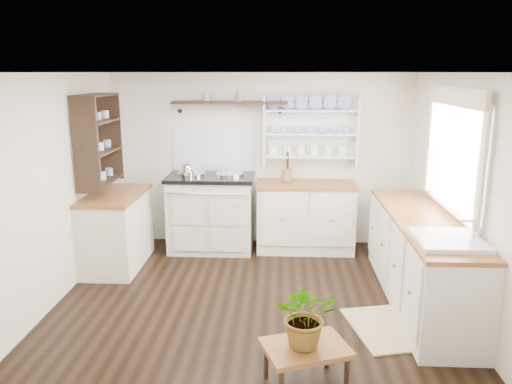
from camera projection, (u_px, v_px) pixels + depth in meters
floor at (253, 301)px, 5.15m from camera, size 4.00×3.80×0.01m
wall_back at (261, 160)px, 6.73m from camera, size 4.00×0.02×2.30m
wall_right at (461, 196)px, 4.78m from camera, size 0.02×3.80×2.30m
wall_left at (53, 191)px, 4.98m from camera, size 0.02×3.80×2.30m
ceiling at (252, 72)px, 4.61m from camera, size 4.00×3.80×0.01m
window at (454, 150)px, 4.83m from camera, size 0.08×1.55×1.22m
aga_cooker at (211, 212)px, 6.59m from camera, size 1.12×0.77×1.03m
back_cabinets at (305, 216)px, 6.57m from camera, size 1.27×0.63×0.90m
right_cabinets at (420, 259)px, 5.05m from camera, size 0.62×2.43×0.90m
belfast_sink at (447, 253)px, 4.25m from camera, size 0.55×0.60×0.45m
left_cabinets at (116, 229)px, 6.00m from camera, size 0.62×1.13×0.90m
plate_rack at (310, 130)px, 6.56m from camera, size 1.20×0.22×0.90m
high_shelf at (230, 103)px, 6.45m from camera, size 1.50×0.29×0.16m
left_shelving at (98, 139)px, 5.76m from camera, size 0.28×0.80×1.05m
kettle at (187, 173)px, 6.36m from camera, size 0.19×0.19×0.23m
utensil_crock at (287, 175)px, 6.53m from camera, size 0.14×0.14×0.16m
center_table at (306, 351)px, 3.70m from camera, size 0.72×0.62×0.33m
potted_plant at (307, 315)px, 3.63m from camera, size 0.46×0.41×0.50m
floor_rug at (383, 328)px, 4.59m from camera, size 0.73×0.95×0.02m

